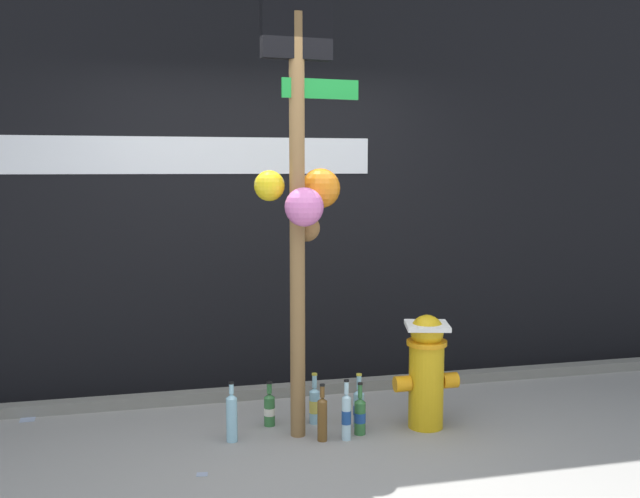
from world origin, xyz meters
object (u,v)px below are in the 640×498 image
(bottle_0, at_px, (322,417))
(bottle_6, at_px, (269,408))
(memorial_post, at_px, (302,182))
(bottle_2, at_px, (359,407))
(bottle_1, at_px, (232,416))
(bottle_3, at_px, (314,404))
(fire_hydrant, at_px, (426,369))
(bottle_4, at_px, (346,415))
(bottle_5, at_px, (360,415))

(bottle_0, relative_size, bottle_6, 1.22)
(memorial_post, xyz_separation_m, bottle_0, (0.10, -0.14, -1.48))
(bottle_2, bearing_deg, bottle_1, -177.22)
(bottle_0, distance_m, bottle_3, 0.32)
(fire_hydrant, relative_size, bottle_6, 2.51)
(fire_hydrant, bearing_deg, bottle_4, -170.82)
(fire_hydrant, distance_m, bottle_1, 1.30)
(bottle_1, height_order, bottle_3, bottle_1)
(bottle_3, bearing_deg, bottle_1, -161.81)
(bottle_3, bearing_deg, fire_hydrant, -18.94)
(bottle_1, bearing_deg, bottle_0, -12.52)
(fire_hydrant, relative_size, bottle_3, 2.19)
(memorial_post, relative_size, bottle_4, 6.97)
(bottle_5, bearing_deg, memorial_post, 166.49)
(memorial_post, xyz_separation_m, bottle_1, (-0.46, -0.01, -1.47))
(bottle_1, height_order, bottle_6, bottle_1)
(bottle_2, height_order, bottle_4, bottle_4)
(memorial_post, height_order, bottle_0, memorial_post)
(memorial_post, relative_size, bottle_2, 7.44)
(bottle_6, bearing_deg, bottle_0, -50.60)
(fire_hydrant, xyz_separation_m, bottle_3, (-0.70, 0.24, -0.26))
(fire_hydrant, bearing_deg, bottle_0, -174.29)
(bottle_4, distance_m, bottle_6, 0.56)
(bottle_1, height_order, bottle_4, bottle_4)
(fire_hydrant, relative_size, bottle_2, 2.06)
(bottle_0, xyz_separation_m, bottle_3, (0.02, 0.31, -0.02))
(bottle_2, bearing_deg, bottle_0, -150.38)
(fire_hydrant, xyz_separation_m, bottle_1, (-1.28, 0.05, -0.23))
(bottle_2, bearing_deg, bottle_6, 162.79)
(bottle_1, bearing_deg, bottle_3, 18.19)
(fire_hydrant, bearing_deg, bottle_3, 161.06)
(memorial_post, distance_m, fire_hydrant, 1.48)
(bottle_1, bearing_deg, bottle_6, 38.22)
(fire_hydrant, distance_m, bottle_5, 0.54)
(fire_hydrant, distance_m, bottle_0, 0.77)
(memorial_post, distance_m, bottle_4, 1.50)
(bottle_0, bearing_deg, fire_hydrant, 5.71)
(bottle_0, bearing_deg, memorial_post, 125.70)
(bottle_1, bearing_deg, bottle_2, 2.78)
(bottle_5, bearing_deg, bottle_3, 132.39)
(memorial_post, xyz_separation_m, bottle_2, (0.39, 0.03, -1.49))
(bottle_6, bearing_deg, bottle_2, -17.21)
(memorial_post, xyz_separation_m, bottle_3, (0.12, 0.18, -1.50))
(bottle_1, distance_m, bottle_3, 0.61)
(bottle_1, bearing_deg, bottle_4, -11.48)
(memorial_post, height_order, bottle_2, memorial_post)
(bottle_3, relative_size, bottle_4, 0.88)
(bottle_5, xyz_separation_m, bottle_6, (-0.54, 0.29, -0.01))
(bottle_1, distance_m, bottle_4, 0.72)
(bottle_0, bearing_deg, bottle_2, 29.62)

